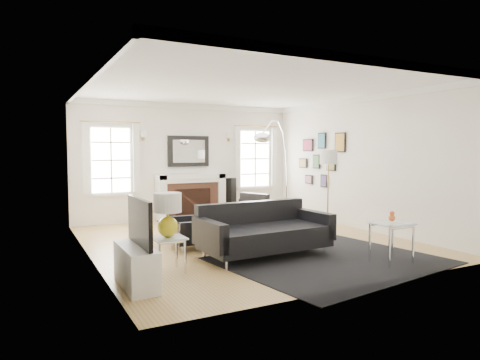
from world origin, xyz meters
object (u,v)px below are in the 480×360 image
armchair_left (197,230)px  armchair_right (262,209)px  sofa (263,232)px  fireplace (191,197)px  arc_floor_lamp (276,166)px  coffee_table (184,226)px  gourd_lamp (168,212)px

armchair_left → armchair_right: (2.26, 1.62, 0.03)m
sofa → fireplace: bearing=85.9°
arc_floor_lamp → armchair_left: bearing=-151.5°
sofa → coffee_table: 1.62m
armchair_left → arc_floor_lamp: bearing=28.5°
sofa → armchair_left: size_ratio=2.54×
coffee_table → gourd_lamp: (-0.82, -1.61, 0.52)m
fireplace → arc_floor_lamp: arc_floor_lamp is taller
fireplace → armchair_right: fireplace is taller
fireplace → coffee_table: fireplace is taller
coffee_table → gourd_lamp: 1.88m
sofa → coffee_table: size_ratio=2.73×
armchair_left → coffee_table: size_ratio=1.08×
fireplace → armchair_right: (1.26, -1.23, -0.22)m
fireplace → armchair_left: 3.03m
sofa → armchair_left: (-0.72, 1.02, -0.08)m
gourd_lamp → arc_floor_lamp: (3.34, 2.54, 0.48)m
sofa → gourd_lamp: gourd_lamp is taller
coffee_table → gourd_lamp: gourd_lamp is taller
coffee_table → fireplace: bearing=66.3°
fireplace → sofa: bearing=-94.1°
armchair_left → coffee_table: 0.40m
gourd_lamp → arc_floor_lamp: size_ratio=0.25×
sofa → coffee_table: (-0.80, 1.40, -0.06)m
armchair_right → gourd_lamp: (-3.17, -2.84, 0.51)m
coffee_table → gourd_lamp: size_ratio=1.29×
armchair_left → armchair_right: size_ratio=0.77×
armchair_right → coffee_table: bearing=-152.2°
armchair_left → gourd_lamp: bearing=-126.6°
fireplace → arc_floor_lamp: 2.24m
armchair_right → coffee_table: armchair_right is taller
armchair_right → coffee_table: size_ratio=1.39×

